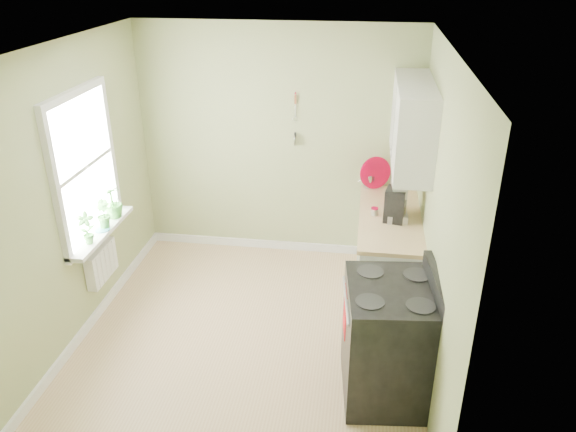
# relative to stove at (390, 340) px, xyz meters

# --- Properties ---
(floor) EXTENTS (3.20, 3.60, 0.02)m
(floor) POSITION_rel_stove_xyz_m (-1.28, 0.52, -0.52)
(floor) COLOR tan
(floor) RESTS_ON ground
(ceiling) EXTENTS (3.20, 3.60, 0.02)m
(ceiling) POSITION_rel_stove_xyz_m (-1.28, 0.52, 2.20)
(ceiling) COLOR white
(ceiling) RESTS_ON wall_back
(wall_back) EXTENTS (3.20, 0.02, 2.70)m
(wall_back) POSITION_rel_stove_xyz_m (-1.28, 2.33, 0.84)
(wall_back) COLOR tan
(wall_back) RESTS_ON floor
(wall_left) EXTENTS (0.02, 3.60, 2.70)m
(wall_left) POSITION_rel_stove_xyz_m (-2.89, 0.52, 0.84)
(wall_left) COLOR tan
(wall_left) RESTS_ON floor
(wall_right) EXTENTS (0.02, 3.60, 2.70)m
(wall_right) POSITION_rel_stove_xyz_m (0.33, 0.52, 0.84)
(wall_right) COLOR tan
(wall_right) RESTS_ON floor
(base_cabinets) EXTENTS (0.60, 1.60, 0.87)m
(base_cabinets) POSITION_rel_stove_xyz_m (0.02, 1.52, -0.08)
(base_cabinets) COLOR white
(base_cabinets) RESTS_ON floor
(countertop) EXTENTS (0.64, 1.60, 0.04)m
(countertop) POSITION_rel_stove_xyz_m (0.01, 1.52, 0.38)
(countertop) COLOR #DDBB87
(countertop) RESTS_ON base_cabinets
(upper_cabinets) EXTENTS (0.35, 1.40, 0.80)m
(upper_cabinets) POSITION_rel_stove_xyz_m (0.15, 1.62, 1.34)
(upper_cabinets) COLOR white
(upper_cabinets) RESTS_ON wall_right
(window) EXTENTS (0.06, 1.14, 1.44)m
(window) POSITION_rel_stove_xyz_m (-2.86, 0.82, 1.04)
(window) COLOR white
(window) RESTS_ON wall_left
(window_sill) EXTENTS (0.18, 1.14, 0.04)m
(window_sill) POSITION_rel_stove_xyz_m (-2.79, 0.82, 0.37)
(window_sill) COLOR white
(window_sill) RESTS_ON wall_left
(radiator) EXTENTS (0.12, 0.50, 0.35)m
(radiator) POSITION_rel_stove_xyz_m (-2.82, 0.77, 0.04)
(radiator) COLOR white
(radiator) RESTS_ON wall_left
(wall_utensils) EXTENTS (0.02, 0.14, 0.58)m
(wall_utensils) POSITION_rel_stove_xyz_m (-1.08, 2.30, 1.05)
(wall_utensils) COLOR #DDBB87
(wall_utensils) RESTS_ON wall_back
(stove) EXTENTS (0.80, 0.89, 1.14)m
(stove) POSITION_rel_stove_xyz_m (0.00, 0.00, 0.00)
(stove) COLOR black
(stove) RESTS_ON floor
(stand_mixer) EXTENTS (0.22, 0.35, 0.40)m
(stand_mixer) POSITION_rel_stove_xyz_m (0.07, 1.49, 0.57)
(stand_mixer) COLOR #B2B2B7
(stand_mixer) RESTS_ON countertop
(kettle) EXTENTS (0.18, 0.10, 0.18)m
(kettle) POSITION_rel_stove_xyz_m (-0.23, 2.24, 0.49)
(kettle) COLOR silver
(kettle) RESTS_ON countertop
(coffee_maker) EXTENTS (0.23, 0.25, 0.34)m
(coffee_maker) POSITION_rel_stove_xyz_m (0.04, 1.42, 0.56)
(coffee_maker) COLOR black
(coffee_maker) RESTS_ON countertop
(red_tray) EXTENTS (0.36, 0.21, 0.37)m
(red_tray) POSITION_rel_stove_xyz_m (-0.16, 2.24, 0.58)
(red_tray) COLOR #AD0025
(red_tray) RESTS_ON countertop
(jar) EXTENTS (0.07, 0.07, 0.08)m
(jar) POSITION_rel_stove_xyz_m (-0.15, 1.52, 0.44)
(jar) COLOR #B1AC8D
(jar) RESTS_ON countertop
(plant_a) EXTENTS (0.20, 0.17, 0.32)m
(plant_a) POSITION_rel_stove_xyz_m (-2.78, 0.54, 0.55)
(plant_a) COLOR #3B7F31
(plant_a) RESTS_ON window_sill
(plant_b) EXTENTS (0.21, 0.20, 0.29)m
(plant_b) POSITION_rel_stove_xyz_m (-2.78, 0.88, 0.53)
(plant_b) COLOR #3B7F31
(plant_b) RESTS_ON window_sill
(plant_c) EXTENTS (0.24, 0.24, 0.33)m
(plant_c) POSITION_rel_stove_xyz_m (-2.78, 1.12, 0.55)
(plant_c) COLOR #3B7F31
(plant_c) RESTS_ON window_sill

